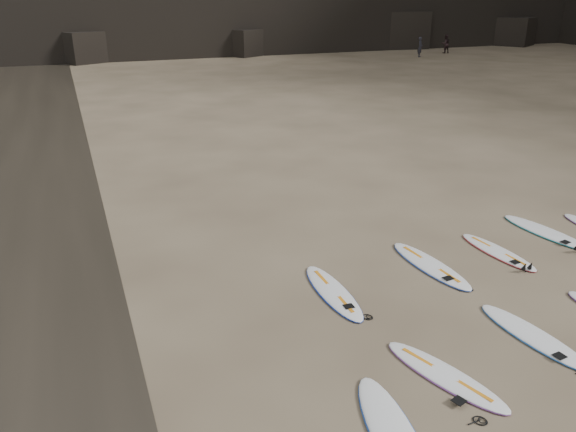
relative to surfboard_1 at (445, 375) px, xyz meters
name	(u,v)px	position (x,y,z in m)	size (l,w,h in m)	color
ground	(547,332)	(2.51, 0.38, -0.04)	(240.00, 240.00, 0.00)	#897559
surfboard_1	(445,375)	(0.00, 0.00, 0.00)	(0.56, 2.31, 0.08)	white
surfboard_2	(533,336)	(2.13, 0.34, 0.00)	(0.57, 2.38, 0.09)	white
surfboard_5	(333,292)	(-0.52, 3.06, 0.00)	(0.58, 2.42, 0.09)	white
surfboard_6	(430,265)	(2.03, 3.33, 0.00)	(0.62, 2.59, 0.09)	white
surfboard_7	(498,251)	(3.91, 3.35, 0.00)	(0.54, 2.26, 0.08)	white
surfboard_8	(546,232)	(5.83, 3.81, 0.00)	(0.62, 2.56, 0.09)	white
person_a	(420,47)	(25.10, 38.39, 0.82)	(0.63, 0.41, 1.72)	#242328
person_b	(445,44)	(29.14, 40.21, 0.80)	(0.82, 0.64, 1.69)	black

